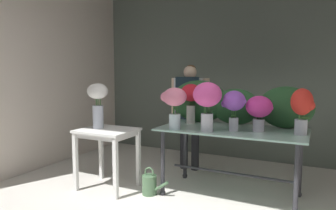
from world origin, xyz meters
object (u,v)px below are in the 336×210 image
(vase_rosy_dahlias, at_px, (174,102))
(vase_fuchsia_ranunculus, at_px, (207,99))
(florist, at_px, (190,105))
(vase_magenta_freesia, at_px, (259,109))
(vase_scarlet_stock, at_px, (302,107))
(vase_crimson_carnations, at_px, (191,97))
(vase_white_roses_tall, at_px, (98,101))
(display_table_glass, at_px, (231,140))
(vase_violet_peonies, at_px, (234,104))
(side_table_white, at_px, (107,138))
(watering_can, at_px, (150,184))

(vase_rosy_dahlias, xyz_separation_m, vase_fuchsia_ranunculus, (0.39, 0.05, 0.05))
(florist, xyz_separation_m, vase_magenta_freesia, (1.17, -0.78, 0.09))
(vase_scarlet_stock, bearing_deg, vase_crimson_carnations, 172.87)
(vase_white_roses_tall, bearing_deg, display_table_glass, 15.34)
(vase_violet_peonies, xyz_separation_m, vase_scarlet_stock, (0.71, 0.11, -0.01))
(florist, relative_size, vase_rosy_dahlias, 3.28)
(vase_fuchsia_ranunculus, relative_size, vase_violet_peonies, 1.21)
(display_table_glass, xyz_separation_m, vase_white_roses_tall, (-1.64, -0.45, 0.45))
(vase_scarlet_stock, xyz_separation_m, vase_white_roses_tall, (-2.40, -0.43, 0.01))
(side_table_white, relative_size, vase_white_roses_tall, 1.33)
(vase_crimson_carnations, height_order, vase_scarlet_stock, vase_crimson_carnations)
(vase_magenta_freesia, height_order, vase_scarlet_stock, vase_scarlet_stock)
(display_table_glass, bearing_deg, vase_magenta_freesia, -3.78)
(display_table_glass, bearing_deg, vase_crimson_carnations, 165.79)
(vase_rosy_dahlias, height_order, vase_scarlet_stock, vase_scarlet_stock)
(florist, bearing_deg, display_table_glass, -41.50)
(vase_magenta_freesia, xyz_separation_m, watering_can, (-1.22, -0.38, -0.96))
(display_table_glass, height_order, watering_can, display_table_glass)
(display_table_glass, bearing_deg, vase_fuchsia_ranunculus, -127.16)
(florist, bearing_deg, vase_crimson_carnations, -66.60)
(side_table_white, distance_m, vase_rosy_dahlias, 1.03)
(vase_rosy_dahlias, relative_size, vase_white_roses_tall, 0.84)
(vase_magenta_freesia, bearing_deg, vase_white_roses_tall, -167.60)
(display_table_glass, xyz_separation_m, vase_violet_peonies, (0.05, -0.13, 0.45))
(vase_fuchsia_ranunculus, bearing_deg, display_table_glass, 52.84)
(vase_fuchsia_ranunculus, distance_m, vase_violet_peonies, 0.32)
(vase_scarlet_stock, distance_m, vase_white_roses_tall, 2.44)
(vase_white_roses_tall, xyz_separation_m, watering_can, (0.73, 0.05, -1.01))
(vase_magenta_freesia, xyz_separation_m, vase_scarlet_stock, (0.45, 0.00, 0.04))
(watering_can, bearing_deg, florist, 87.39)
(display_table_glass, height_order, vase_scarlet_stock, vase_scarlet_stock)
(vase_crimson_carnations, distance_m, vase_scarlet_stock, 1.36)
(vase_magenta_freesia, relative_size, vase_rosy_dahlias, 0.82)
(vase_white_roses_tall, bearing_deg, florist, 56.87)
(florist, height_order, vase_rosy_dahlias, florist)
(vase_magenta_freesia, distance_m, watering_can, 1.60)
(vase_violet_peonies, distance_m, vase_crimson_carnations, 0.70)
(side_table_white, relative_size, vase_magenta_freesia, 1.91)
(side_table_white, bearing_deg, vase_fuchsia_ranunculus, 7.25)
(vase_crimson_carnations, height_order, vase_white_roses_tall, vase_white_roses_tall)
(display_table_glass, bearing_deg, vase_violet_peonies, -68.40)
(vase_violet_peonies, relative_size, watering_can, 1.32)
(vase_fuchsia_ranunculus, height_order, vase_white_roses_tall, vase_fuchsia_ranunculus)
(vase_fuchsia_ranunculus, height_order, watering_can, vase_fuchsia_ranunculus)
(display_table_glass, distance_m, side_table_white, 1.57)
(vase_crimson_carnations, distance_m, vase_white_roses_tall, 1.21)
(side_table_white, xyz_separation_m, vase_violet_peonies, (1.55, 0.32, 0.47))
(vase_white_roses_tall, bearing_deg, vase_scarlet_stock, 10.17)
(side_table_white, relative_size, watering_can, 2.21)
(vase_fuchsia_ranunculus, distance_m, watering_can, 1.28)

